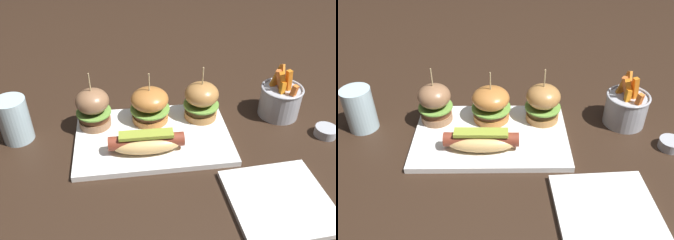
# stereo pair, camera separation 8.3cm
# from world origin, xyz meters

# --- Properties ---
(ground_plane) EXTENTS (3.00, 3.00, 0.00)m
(ground_plane) POSITION_xyz_m (0.00, 0.00, 0.00)
(ground_plane) COLOR black
(platter_main) EXTENTS (0.36, 0.24, 0.01)m
(platter_main) POSITION_xyz_m (0.00, 0.00, 0.01)
(platter_main) COLOR white
(platter_main) RESTS_ON ground
(hot_dog) EXTENTS (0.17, 0.06, 0.05)m
(hot_dog) POSITION_xyz_m (-0.02, -0.05, 0.04)
(hot_dog) COLOR #E2B26A
(hot_dog) RESTS_ON platter_main
(slider_left) EXTENTS (0.08, 0.08, 0.14)m
(slider_left) POSITION_xyz_m (-0.14, 0.06, 0.06)
(slider_left) COLOR #8E6343
(slider_left) RESTS_ON platter_main
(slider_center) EXTENTS (0.10, 0.10, 0.13)m
(slider_center) POSITION_xyz_m (0.00, 0.06, 0.06)
(slider_center) COLOR #B36E32
(slider_center) RESTS_ON platter_main
(slider_right) EXTENTS (0.09, 0.09, 0.14)m
(slider_right) POSITION_xyz_m (0.13, 0.06, 0.06)
(slider_right) COLOR #AB763E
(slider_right) RESTS_ON platter_main
(fries_bucket) EXTENTS (0.11, 0.11, 0.14)m
(fries_bucket) POSITION_xyz_m (0.33, 0.06, 0.05)
(fries_bucket) COLOR #A8AAB2
(fries_bucket) RESTS_ON ground
(sauce_ramekin) EXTENTS (0.05, 0.05, 0.02)m
(sauce_ramekin) POSITION_xyz_m (0.41, -0.04, 0.01)
(sauce_ramekin) COLOR #A8AAB2
(sauce_ramekin) RESTS_ON ground
(side_plate) EXTENTS (0.20, 0.20, 0.01)m
(side_plate) POSITION_xyz_m (0.22, -0.23, 0.01)
(side_plate) COLOR white
(side_plate) RESTS_ON ground
(water_glass) EXTENTS (0.07, 0.07, 0.11)m
(water_glass) POSITION_xyz_m (-0.32, 0.05, 0.05)
(water_glass) COLOR silver
(water_glass) RESTS_ON ground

